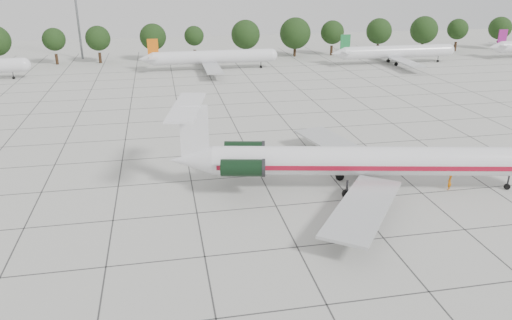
{
  "coord_description": "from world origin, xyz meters",
  "views": [
    {
      "loc": [
        -10.62,
        -44.0,
        22.8
      ],
      "look_at": [
        -1.27,
        4.18,
        3.5
      ],
      "focal_mm": 35.0,
      "sensor_mm": 36.0,
      "label": 1
    }
  ],
  "objects_px": {
    "main_airliner": "(350,161)",
    "bg_airliner_c": "(212,57)",
    "ground_crew": "(449,182)",
    "floodlight_mast": "(75,1)",
    "bg_airliner_d": "(396,52)"
  },
  "relations": [
    {
      "from": "main_airliner",
      "to": "floodlight_mast",
      "type": "bearing_deg",
      "value": 124.95
    },
    {
      "from": "ground_crew",
      "to": "floodlight_mast",
      "type": "distance_m",
      "value": 104.93
    },
    {
      "from": "bg_airliner_c",
      "to": "floodlight_mast",
      "type": "distance_m",
      "value": 39.54
    },
    {
      "from": "main_airliner",
      "to": "bg_airliner_c",
      "type": "bearing_deg",
      "value": 107.56
    },
    {
      "from": "ground_crew",
      "to": "floodlight_mast",
      "type": "relative_size",
      "value": 0.07
    },
    {
      "from": "main_airliner",
      "to": "bg_airliner_d",
      "type": "relative_size",
      "value": 1.4
    },
    {
      "from": "bg_airliner_c",
      "to": "floodlight_mast",
      "type": "relative_size",
      "value": 1.11
    },
    {
      "from": "main_airliner",
      "to": "bg_airliner_c",
      "type": "xyz_separation_m",
      "value": [
        -7.19,
        68.35,
        -0.4
      ]
    },
    {
      "from": "bg_airliner_d",
      "to": "floodlight_mast",
      "type": "height_order",
      "value": "floodlight_mast"
    },
    {
      "from": "main_airliner",
      "to": "bg_airliner_c",
      "type": "distance_m",
      "value": 68.73
    },
    {
      "from": "ground_crew",
      "to": "bg_airliner_c",
      "type": "height_order",
      "value": "bg_airliner_c"
    },
    {
      "from": "ground_crew",
      "to": "floodlight_mast",
      "type": "xyz_separation_m",
      "value": [
        -49.31,
        91.64,
        13.4
      ]
    },
    {
      "from": "ground_crew",
      "to": "bg_airliner_c",
      "type": "relative_size",
      "value": 0.06
    },
    {
      "from": "main_airliner",
      "to": "floodlight_mast",
      "type": "relative_size",
      "value": 1.55
    },
    {
      "from": "main_airliner",
      "to": "bg_airliner_d",
      "type": "bearing_deg",
      "value": 72.32
    }
  ]
}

